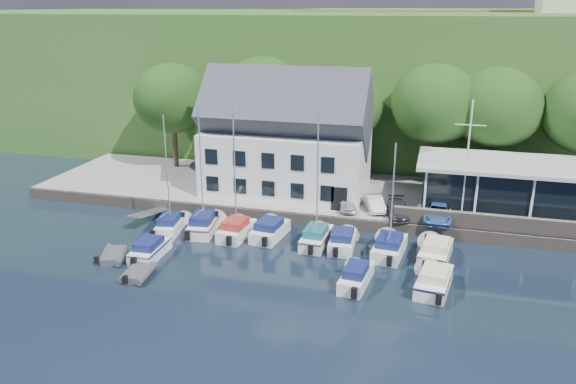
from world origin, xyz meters
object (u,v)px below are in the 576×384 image
Objects in this scene: flagpole at (467,162)px; boat_r1_6 at (393,194)px; car_white at (375,203)px; boat_r1_7 at (436,249)px; dinghy_0 at (113,254)px; boat_r1_5 at (343,239)px; boat_r2_4 at (434,278)px; boat_r1_1 at (201,174)px; boat_r2_3 at (356,274)px; car_silver at (347,203)px; boat_r1_3 at (270,228)px; harbor_building at (287,143)px; club_pavilion at (500,186)px; car_dgrey at (398,209)px; boat_r1_0 at (168,180)px; boat_r1_4 at (317,187)px; dinghy_1 at (138,272)px; car_blue at (438,212)px; boat_r2_0 at (150,248)px; boat_r1_2 at (235,180)px.

flagpole is 7.71m from boat_r1_6.
boat_r1_6 reaches higher than car_white.
dinghy_0 is (-21.83, -5.96, -0.38)m from boat_r1_7.
boat_r1_5 is 8.12m from boat_r2_4.
boat_r1_1 is 1.66× the size of boat_r2_3.
car_silver is 0.36× the size of boat_r1_6.
boat_r1_7 is (6.62, -0.08, 0.01)m from boat_r1_5.
boat_r1_7 is 1.01× the size of boat_r2_4.
car_white reaches higher than boat_r1_3.
club_pavilion is at bearing -1.59° from harbor_building.
boat_r1_6 is 5.00m from boat_r1_7.
flagpole reaches higher than car_dgrey.
flagpole is 22.81m from boat_r1_0.
car_dgrey is 21.80m from dinghy_0.
boat_r1_3 is 9.92m from boat_r1_6.
harbor_building is 1.60× the size of boat_r1_4.
dinghy_1 is (-18.75, -7.94, -0.38)m from boat_r1_7.
boat_r1_7 is at bearing 8.59° from boat_r1_6.
car_white is 0.58× the size of boat_r2_4.
flagpole reaches higher than car_blue.
car_blue is 10.26m from boat_r1_4.
boat_r1_4 is (-13.28, -8.40, 1.46)m from club_pavilion.
boat_r1_6 is 1.61× the size of boat_r2_3.
car_white is 11.89m from boat_r2_4.
boat_r1_1 is 3.21× the size of dinghy_0.
boat_r1_0 reaches higher than boat_r1_7.
boat_r1_1 is at bearing -173.22° from boat_r1_7.
car_white is at bearing 111.96° from boat_r1_6.
harbor_building is 11.67m from boat_r1_0.
boat_r1_5 is at bearing -178.81° from boat_r1_6.
boat_r2_4 is at bearing -84.78° from car_white.
harbor_building reaches higher than boat_r2_0.
boat_r2_4 is at bearing -1.16° from boat_r2_0.
dinghy_0 is (-21.85, -10.98, -1.35)m from car_blue.
car_blue is 13.15m from boat_r1_3.
club_pavilion is at bearing 33.57° from boat_r1_5.
flagpole is 1.72× the size of boat_r1_5.
boat_r1_3 is (-7.26, -5.55, -0.83)m from car_white.
flagpole reaches higher than boat_r1_1.
harbor_building is 9.86m from boat_r1_1.
car_silver is 18.60m from dinghy_0.
boat_r1_1 is at bearing -164.53° from flagpole.
boat_r1_0 reaches higher than dinghy_0.
boat_r1_0 reaches higher than boat_r1_3.
boat_r1_5 reaches higher than boat_r2_0.
boat_r1_2 is 9.06m from boat_r1_5.
boat_r1_2 is at bearing -159.88° from boat_r1_3.
boat_r2_0 is (-19.48, -4.97, -0.04)m from boat_r1_7.
boat_r1_3 is 12.33m from boat_r1_7.
dinghy_1 is (0.73, -2.97, -0.35)m from boat_r2_0.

